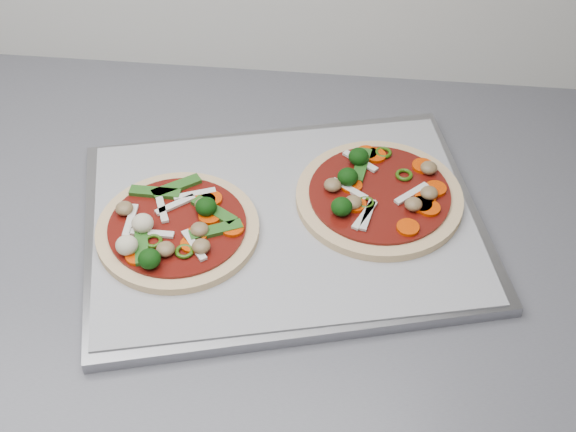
# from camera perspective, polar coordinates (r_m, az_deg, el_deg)

# --- Properties ---
(countertop) EXTENTS (3.60, 0.60, 0.04)m
(countertop) POSITION_cam_1_polar(r_m,az_deg,el_deg) (0.93, 10.16, -2.18)
(countertop) COLOR #5B5B61
(countertop) RESTS_ON base_cabinet
(baking_tray) EXTENTS (0.51, 0.43, 0.01)m
(baking_tray) POSITION_cam_1_polar(r_m,az_deg,el_deg) (0.91, -0.31, -0.62)
(baking_tray) COLOR gray
(baking_tray) RESTS_ON countertop
(parchment) EXTENTS (0.48, 0.40, 0.00)m
(parchment) POSITION_cam_1_polar(r_m,az_deg,el_deg) (0.90, -0.31, -0.25)
(parchment) COLOR #9F9FA5
(parchment) RESTS_ON baking_tray
(pizza_left) EXTENTS (0.19, 0.19, 0.03)m
(pizza_left) POSITION_cam_1_polar(r_m,az_deg,el_deg) (0.88, -7.91, -0.86)
(pizza_left) COLOR #E8C184
(pizza_left) RESTS_ON parchment
(pizza_right) EXTENTS (0.20, 0.20, 0.03)m
(pizza_right) POSITION_cam_1_polar(r_m,az_deg,el_deg) (0.92, 6.46, 1.53)
(pizza_right) COLOR #E8C184
(pizza_right) RESTS_ON parchment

